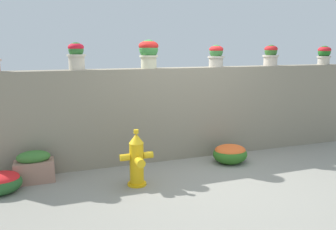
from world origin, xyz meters
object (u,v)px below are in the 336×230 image
potted_plant_4 (271,54)px  fire_hydrant (137,160)px  potted_plant_1 (76,54)px  planter_box (34,167)px  potted_plant_5 (324,54)px  flower_bush_left (0,182)px  potted_plant_2 (149,51)px  flower_bush_right (230,153)px  potted_plant_3 (216,55)px

potted_plant_4 → fire_hydrant: size_ratio=0.48×
potted_plant_1 → planter_box: size_ratio=0.76×
potted_plant_5 → fire_hydrant: potted_plant_5 is taller
potted_plant_4 → fire_hydrant: 3.26m
potted_plant_5 → fire_hydrant: 4.37m
fire_hydrant → flower_bush_left: (-1.73, 0.36, -0.21)m
potted_plant_5 → planter_box: 5.57m
flower_bush_left → potted_plant_2: bearing=15.5°
potted_plant_2 → planter_box: (-1.80, -0.35, -1.58)m
potted_plant_2 → potted_plant_5: bearing=0.3°
flower_bush_right → potted_plant_2: bearing=154.6°
planter_box → potted_plant_1: bearing=28.2°
potted_plant_1 → fire_hydrant: potted_plant_1 is taller
potted_plant_1 → planter_box: bearing=-151.8°
fire_hydrant → flower_bush_right: fire_hydrant is taller
potted_plant_1 → potted_plant_2: (1.11, -0.01, 0.04)m
potted_plant_4 → fire_hydrant: bearing=-160.7°
fire_hydrant → flower_bush_right: size_ratio=1.37×
flower_bush_left → potted_plant_3: bearing=10.3°
potted_plant_2 → flower_bush_right: size_ratio=0.79×
flower_bush_right → potted_plant_4: bearing=27.4°
potted_plant_3 → flower_bush_right: size_ratio=0.65×
potted_plant_2 → potted_plant_5: size_ratio=1.26×
flower_bush_left → potted_plant_5: bearing=6.3°
potted_plant_2 → flower_bush_left: (-2.21, -0.61, -1.65)m
potted_plant_5 → flower_bush_right: potted_plant_5 is taller
potted_plant_3 → planter_box: (-3.00, -0.36, -1.52)m
flower_bush_left → flower_bush_right: bearing=0.7°
fire_hydrant → flower_bush_left: fire_hydrant is taller
potted_plant_2 → potted_plant_5: 3.55m
fire_hydrant → planter_box: fire_hydrant is taller
potted_plant_3 → potted_plant_5: bearing=0.4°
fire_hydrant → flower_bush_right: (1.68, 0.40, -0.19)m
potted_plant_4 → flower_bush_left: potted_plant_4 is taller
fire_hydrant → flower_bush_left: 1.78m
potted_plant_2 → potted_plant_3: 1.20m
potted_plant_4 → potted_plant_5: 1.24m
potted_plant_2 → flower_bush_left: size_ratio=0.83×
potted_plant_3 → flower_bush_left: (-3.41, -0.62, -1.59)m
potted_plant_5 → flower_bush_right: bearing=-165.9°
potted_plant_5 → fire_hydrant: (-4.02, -0.99, -1.38)m
potted_plant_4 → flower_bush_right: (-1.10, -0.57, -1.57)m
flower_bush_right → potted_plant_3: bearing=90.1°
potted_plant_1 → flower_bush_right: 2.87m
potted_plant_1 → planter_box: potted_plant_1 is taller
potted_plant_3 → fire_hydrant: potted_plant_3 is taller
fire_hydrant → potted_plant_5: bearing=13.9°
potted_plant_1 → potted_plant_5: (4.66, 0.01, -0.02)m
potted_plant_1 → potted_plant_4: potted_plant_1 is taller
potted_plant_3 → potted_plant_4: size_ratio=0.99×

